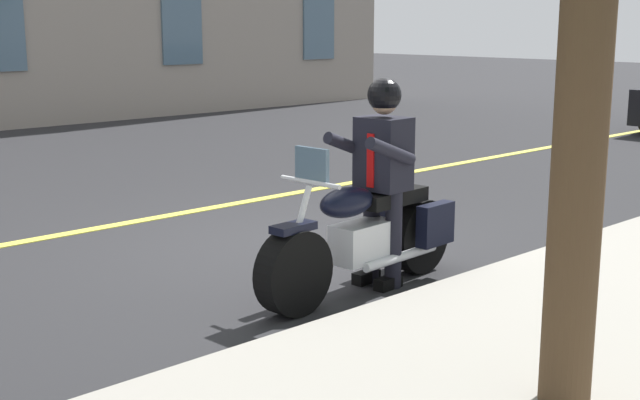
% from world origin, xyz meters
% --- Properties ---
extents(ground_plane, '(80.00, 80.00, 0.00)m').
position_xyz_m(ground_plane, '(0.00, 0.00, 0.00)').
color(ground_plane, '#28282B').
extents(lane_center_stripe, '(60.00, 0.16, 0.01)m').
position_xyz_m(lane_center_stripe, '(0.00, -2.00, 0.01)').
color(lane_center_stripe, '#E5DB4C').
rests_on(lane_center_stripe, ground_plane).
extents(motorcycle_main, '(2.22, 0.68, 1.26)m').
position_xyz_m(motorcycle_main, '(0.38, 1.44, 0.45)').
color(motorcycle_main, black).
rests_on(motorcycle_main, ground_plane).
extents(rider_main, '(0.64, 0.57, 1.74)m').
position_xyz_m(rider_main, '(0.20, 1.42, 1.04)').
color(rider_main, black).
rests_on(rider_main, ground_plane).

